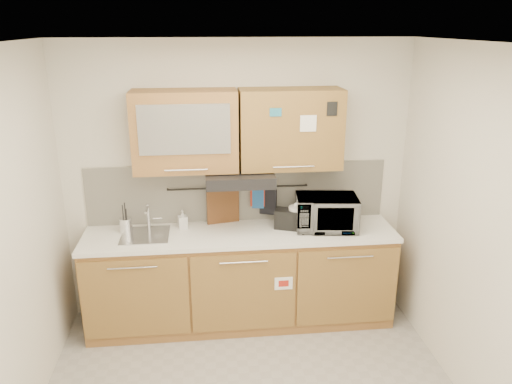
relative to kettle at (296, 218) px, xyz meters
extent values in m
plane|color=white|center=(-0.52, -1.23, 1.58)|extent=(3.20, 3.20, 0.00)
plane|color=silver|center=(-0.52, 0.27, 0.28)|extent=(3.20, 0.00, 3.20)
plane|color=silver|center=(1.08, -1.23, 0.28)|extent=(0.00, 3.00, 3.00)
cube|color=#9F6D38|center=(-0.52, -0.03, -0.58)|extent=(2.80, 0.60, 0.88)
cube|color=black|center=(-0.52, -0.03, -0.97)|extent=(2.80, 0.54, 0.10)
cube|color=olive|center=(-1.45, -0.34, -0.55)|extent=(0.91, 0.02, 0.74)
cylinder|color=silver|center=(-1.45, -0.37, -0.24)|extent=(0.41, 0.01, 0.01)
cube|color=olive|center=(-0.52, -0.34, -0.55)|extent=(0.91, 0.02, 0.74)
cylinder|color=silver|center=(-0.52, -0.37, -0.24)|extent=(0.41, 0.01, 0.01)
cube|color=olive|center=(0.42, -0.34, -0.55)|extent=(0.91, 0.02, 0.74)
cylinder|color=silver|center=(0.42, -0.37, -0.24)|extent=(0.41, 0.01, 0.01)
cube|color=white|center=(-0.52, -0.04, -0.12)|extent=(2.82, 0.62, 0.04)
cube|color=silver|center=(-0.52, 0.26, 0.18)|extent=(2.80, 0.02, 0.56)
cube|color=#9F6D38|center=(-0.98, 0.09, 0.81)|extent=(0.90, 0.35, 0.70)
cube|color=silver|center=(-0.98, -0.09, 0.86)|extent=(0.76, 0.02, 0.42)
cube|color=olive|center=(-0.06, 0.09, 0.81)|extent=(0.90, 0.35, 0.70)
cube|color=white|center=(0.06, -0.09, 0.89)|extent=(0.14, 0.00, 0.14)
cube|color=black|center=(-0.52, 0.02, 0.40)|extent=(0.60, 0.46, 0.10)
cube|color=silver|center=(-1.37, -0.03, -0.10)|extent=(0.42, 0.40, 0.03)
cylinder|color=silver|center=(-1.35, 0.13, 0.02)|extent=(0.03, 0.03, 0.24)
cylinder|color=silver|center=(-1.35, 0.05, 0.12)|extent=(0.02, 0.18, 0.02)
cylinder|color=black|center=(-0.52, 0.22, 0.24)|extent=(1.30, 0.02, 0.02)
cylinder|color=silver|center=(-1.54, 0.06, -0.03)|extent=(0.12, 0.12, 0.14)
cylinder|color=black|center=(-1.56, 0.07, 0.03)|extent=(0.01, 0.01, 0.26)
cylinder|color=black|center=(-1.53, 0.04, 0.02)|extent=(0.01, 0.01, 0.23)
cylinder|color=black|center=(-1.54, 0.08, 0.04)|extent=(0.01, 0.01, 0.28)
cylinder|color=black|center=(-1.56, 0.04, 0.00)|extent=(0.01, 0.01, 0.21)
cylinder|color=white|center=(0.00, 0.00, 0.01)|extent=(0.15, 0.15, 0.21)
sphere|color=white|center=(0.00, 0.00, 0.13)|extent=(0.05, 0.05, 0.05)
cube|color=white|center=(0.09, 0.01, 0.01)|extent=(0.02, 0.03, 0.13)
cylinder|color=black|center=(0.00, 0.00, -0.09)|extent=(0.16, 0.16, 0.01)
cube|color=black|center=(-0.07, 0.01, -0.01)|extent=(0.27, 0.22, 0.18)
cube|color=black|center=(-0.11, 0.02, 0.07)|extent=(0.10, 0.12, 0.01)
cube|color=black|center=(-0.03, -0.01, 0.07)|extent=(0.10, 0.12, 0.01)
imported|color=#999999|center=(0.27, -0.03, 0.05)|extent=(0.59, 0.43, 0.31)
imported|color=#999999|center=(-1.04, 0.10, -0.01)|extent=(0.10, 0.10, 0.18)
cube|color=brown|center=(-0.66, 0.20, 0.03)|extent=(0.31, 0.08, 0.38)
cube|color=#205396|center=(-0.33, 0.20, 0.13)|extent=(0.11, 0.04, 0.18)
cube|color=black|center=(-0.23, 0.20, 0.10)|extent=(0.16, 0.10, 0.25)
cube|color=#B62E18|center=(-0.34, 0.20, 0.14)|extent=(0.14, 0.04, 0.16)
camera|label=1|loc=(-0.82, -4.19, 1.69)|focal=35.00mm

